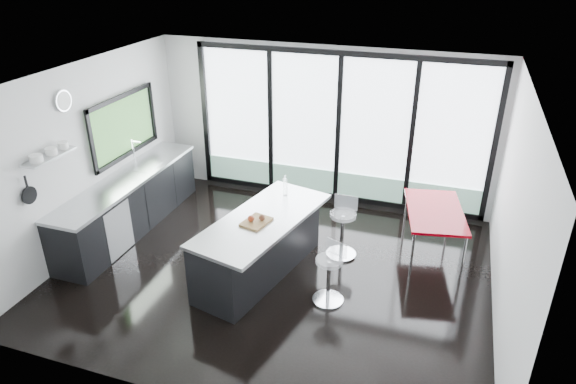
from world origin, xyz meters
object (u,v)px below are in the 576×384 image
(island, at_px, (259,245))
(bar_stool_near, at_px, (329,280))
(red_table, at_px, (432,232))
(bar_stool_far, at_px, (342,234))

(island, distance_m, bar_stool_near, 1.15)
(red_table, bearing_deg, island, -150.18)
(bar_stool_near, relative_size, red_table, 0.48)
(bar_stool_near, bearing_deg, island, -173.13)
(bar_stool_near, bearing_deg, bar_stool_far, 117.26)
(red_table, bearing_deg, bar_stool_far, -159.11)
(island, distance_m, bar_stool_far, 1.31)
(bar_stool_near, distance_m, bar_stool_far, 1.14)
(island, bearing_deg, red_table, 29.82)
(island, xyz_separation_m, bar_stool_near, (1.10, -0.32, -0.14))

